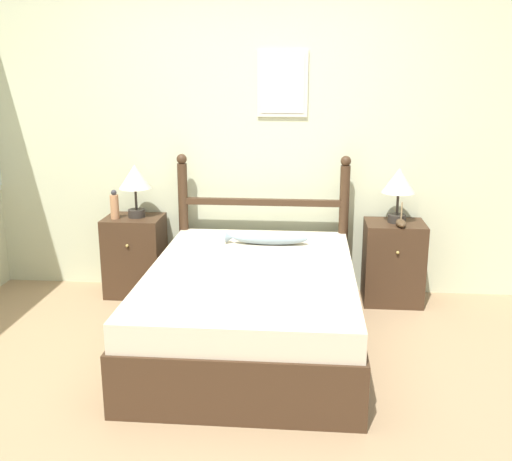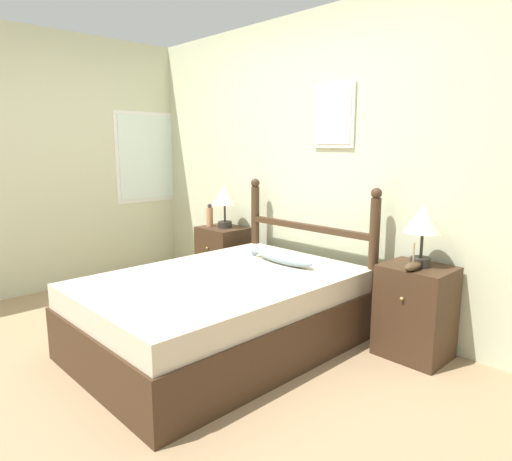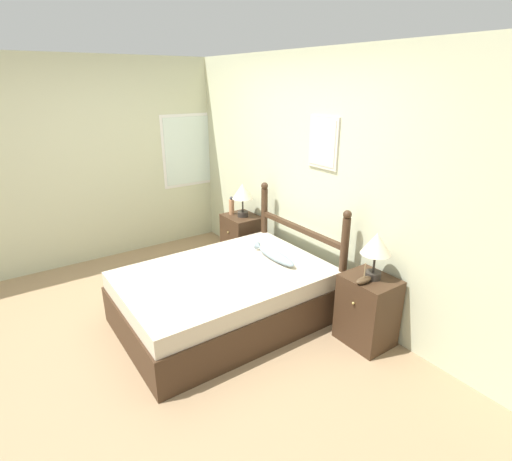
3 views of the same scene
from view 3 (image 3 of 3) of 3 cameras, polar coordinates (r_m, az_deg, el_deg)
ground_plane at (r=4.02m, az=-13.14°, el=-14.06°), size 16.00×16.00×0.00m
wall_back at (r=4.34m, az=7.08°, el=7.52°), size 6.40×0.08×2.55m
wall_left at (r=5.48m, az=-22.70°, el=8.81°), size 0.08×6.40×2.55m
bed at (r=3.99m, az=-4.50°, el=-9.34°), size 1.36×1.97×0.54m
headboard at (r=4.33m, az=6.20°, el=-1.63°), size 1.37×0.08×1.15m
nightstand_left at (r=5.17m, az=-2.08°, el=-1.28°), size 0.45×0.40×0.65m
nightstand_right at (r=3.78m, az=15.62°, el=-10.91°), size 0.45×0.40×0.65m
table_lamp_left at (r=4.95m, az=-1.93°, el=5.36°), size 0.26×0.26×0.42m
table_lamp_right at (r=3.51m, az=16.80°, el=-2.17°), size 0.26×0.26×0.42m
bottle at (r=5.10m, az=-3.51°, el=3.49°), size 0.07×0.07×0.23m
model_boat at (r=3.52m, az=15.16°, el=-6.83°), size 0.07×0.18×0.19m
fish_pillow at (r=4.08m, az=2.72°, el=-3.59°), size 0.61×0.13×0.09m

